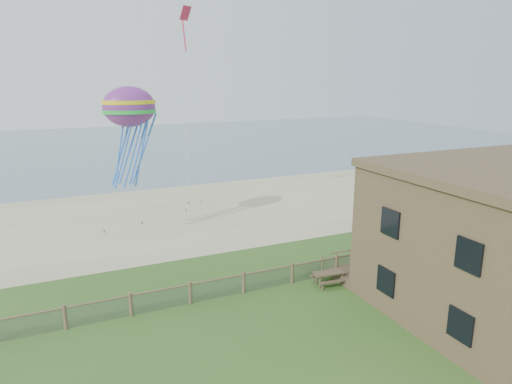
% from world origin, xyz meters
% --- Properties ---
extents(ground, '(160.00, 160.00, 0.00)m').
position_xyz_m(ground, '(0.00, 0.00, 0.00)').
color(ground, '#2C591E').
rests_on(ground, ground).
extents(sand_beach, '(72.00, 20.00, 0.02)m').
position_xyz_m(sand_beach, '(0.00, 22.00, 0.00)').
color(sand_beach, tan).
rests_on(sand_beach, ground).
extents(ocean, '(160.00, 68.00, 0.02)m').
position_xyz_m(ocean, '(0.00, 66.00, 0.00)').
color(ocean, slate).
rests_on(ocean, ground).
extents(chainlink_fence, '(36.20, 0.20, 1.25)m').
position_xyz_m(chainlink_fence, '(0.00, 6.00, 0.55)').
color(chainlink_fence, brown).
rests_on(chainlink_fence, ground).
extents(motel_deck, '(15.00, 2.00, 0.50)m').
position_xyz_m(motel_deck, '(13.00, 5.00, 0.25)').
color(motel_deck, brown).
rests_on(motel_deck, ground).
extents(picnic_table, '(1.91, 1.52, 0.76)m').
position_xyz_m(picnic_table, '(4.86, 5.00, 0.38)').
color(picnic_table, brown).
rests_on(picnic_table, ground).
extents(octopus_kite, '(3.64, 2.65, 7.26)m').
position_xyz_m(octopus_kite, '(-3.80, 16.58, 7.68)').
color(octopus_kite, '#DD2244').
extents(kite_red, '(1.80, 2.01, 2.63)m').
position_xyz_m(kite_red, '(0.86, 18.54, 15.13)').
color(kite_red, '#C12248').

